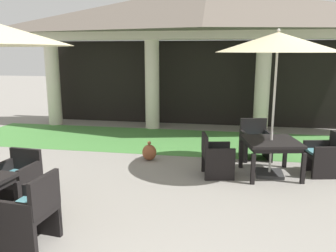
{
  "coord_description": "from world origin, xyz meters",
  "views": [
    {
      "loc": [
        0.72,
        -1.12,
        2.37
      ],
      "look_at": [
        -0.31,
        4.62,
        1.1
      ],
      "focal_mm": 37.02,
      "sensor_mm": 36.0,
      "label": 1
    }
  ],
  "objects_px": {
    "patio_chair_near_foreground_east": "(324,155)",
    "terracotta_urn": "(149,152)",
    "patio_chair_near_foreground_north": "(255,141)",
    "patio_table_near_foreground": "(271,145)",
    "patio_chair_mid_left_north": "(18,180)",
    "patio_chair_near_foreground_west": "(216,156)",
    "patio_chair_mid_left_east": "(32,213)",
    "patio_umbrella_near_foreground": "(278,44)"
  },
  "relations": [
    {
      "from": "patio_chair_near_foreground_east",
      "to": "terracotta_urn",
      "type": "height_order",
      "value": "patio_chair_near_foreground_east"
    },
    {
      "from": "patio_chair_near_foreground_north",
      "to": "patio_table_near_foreground",
      "type": "bearing_deg",
      "value": 90.0
    },
    {
      "from": "terracotta_urn",
      "to": "patio_chair_near_foreground_north",
      "type": "bearing_deg",
      "value": 12.79
    },
    {
      "from": "terracotta_urn",
      "to": "patio_chair_mid_left_north",
      "type": "bearing_deg",
      "value": -119.24
    },
    {
      "from": "terracotta_urn",
      "to": "patio_chair_near_foreground_west",
      "type": "bearing_deg",
      "value": -26.15
    },
    {
      "from": "patio_chair_near_foreground_east",
      "to": "patio_chair_near_foreground_north",
      "type": "bearing_deg",
      "value": 44.89
    },
    {
      "from": "patio_table_near_foreground",
      "to": "patio_chair_mid_left_east",
      "type": "relative_size",
      "value": 1.26
    },
    {
      "from": "patio_chair_near_foreground_north",
      "to": "patio_chair_mid_left_north",
      "type": "relative_size",
      "value": 1.02
    },
    {
      "from": "patio_umbrella_near_foreground",
      "to": "patio_chair_mid_left_east",
      "type": "xyz_separation_m",
      "value": [
        -3.15,
        -3.09,
        -2.07
      ]
    },
    {
      "from": "patio_chair_mid_left_north",
      "to": "patio_chair_mid_left_east",
      "type": "height_order",
      "value": "patio_chair_mid_left_east"
    },
    {
      "from": "patio_chair_near_foreground_north",
      "to": "patio_chair_mid_left_east",
      "type": "distance_m",
      "value": 5.06
    },
    {
      "from": "patio_chair_mid_left_north",
      "to": "patio_chair_mid_left_east",
      "type": "bearing_deg",
      "value": 135.17
    },
    {
      "from": "patio_chair_near_foreground_east",
      "to": "patio_chair_near_foreground_north",
      "type": "height_order",
      "value": "patio_chair_near_foreground_north"
    },
    {
      "from": "patio_chair_mid_left_north",
      "to": "patio_chair_near_foreground_east",
      "type": "bearing_deg",
      "value": -150.08
    },
    {
      "from": "patio_table_near_foreground",
      "to": "patio_umbrella_near_foreground",
      "type": "height_order",
      "value": "patio_umbrella_near_foreground"
    },
    {
      "from": "patio_umbrella_near_foreground",
      "to": "patio_chair_near_foreground_west",
      "type": "relative_size",
      "value": 3.35
    },
    {
      "from": "patio_chair_near_foreground_east",
      "to": "patio_chair_mid_left_north",
      "type": "relative_size",
      "value": 0.97
    },
    {
      "from": "patio_chair_near_foreground_north",
      "to": "patio_chair_near_foreground_west",
      "type": "height_order",
      "value": "patio_chair_near_foreground_north"
    },
    {
      "from": "patio_chair_near_foreground_west",
      "to": "terracotta_urn",
      "type": "relative_size",
      "value": 1.91
    },
    {
      "from": "terracotta_urn",
      "to": "patio_table_near_foreground",
      "type": "bearing_deg",
      "value": -11.54
    },
    {
      "from": "patio_chair_mid_left_north",
      "to": "terracotta_urn",
      "type": "height_order",
      "value": "patio_chair_mid_left_north"
    },
    {
      "from": "patio_chair_near_foreground_east",
      "to": "patio_chair_near_foreground_west",
      "type": "xyz_separation_m",
      "value": [
        -2.07,
        -0.43,
        -0.0
      ]
    },
    {
      "from": "patio_table_near_foreground",
      "to": "patio_chair_mid_left_north",
      "type": "bearing_deg",
      "value": -152.23
    },
    {
      "from": "patio_umbrella_near_foreground",
      "to": "patio_chair_near_foreground_east",
      "type": "relative_size",
      "value": 3.3
    },
    {
      "from": "patio_chair_near_foreground_east",
      "to": "patio_chair_mid_left_east",
      "type": "bearing_deg",
      "value": 116.43
    },
    {
      "from": "patio_umbrella_near_foreground",
      "to": "patio_chair_near_foreground_north",
      "type": "xyz_separation_m",
      "value": [
        -0.22,
        1.04,
        -2.09
      ]
    },
    {
      "from": "terracotta_urn",
      "to": "patio_chair_near_foreground_east",
      "type": "bearing_deg",
      "value": -4.8
    },
    {
      "from": "patio_chair_mid_left_north",
      "to": "patio_chair_near_foreground_north",
      "type": "bearing_deg",
      "value": -135.07
    },
    {
      "from": "patio_chair_mid_left_north",
      "to": "patio_chair_mid_left_east",
      "type": "xyz_separation_m",
      "value": [
        0.83,
        -0.99,
        0.01
      ]
    },
    {
      "from": "terracotta_urn",
      "to": "patio_umbrella_near_foreground",
      "type": "bearing_deg",
      "value": -11.54
    },
    {
      "from": "patio_umbrella_near_foreground",
      "to": "patio_chair_mid_left_east",
      "type": "distance_m",
      "value": 4.87
    },
    {
      "from": "patio_chair_mid_left_east",
      "to": "terracotta_urn",
      "type": "relative_size",
      "value": 2.15
    },
    {
      "from": "patio_chair_near_foreground_west",
      "to": "terracotta_urn",
      "type": "height_order",
      "value": "patio_chair_near_foreground_west"
    },
    {
      "from": "patio_chair_mid_left_east",
      "to": "patio_table_near_foreground",
      "type": "bearing_deg",
      "value": -40.47
    },
    {
      "from": "patio_chair_near_foreground_east",
      "to": "patio_chair_mid_left_north",
      "type": "distance_m",
      "value": 5.53
    },
    {
      "from": "patio_umbrella_near_foreground",
      "to": "patio_chair_near_foreground_east",
      "type": "xyz_separation_m",
      "value": [
        1.03,
        0.22,
        -2.11
      ]
    },
    {
      "from": "terracotta_urn",
      "to": "patio_chair_mid_left_east",
      "type": "bearing_deg",
      "value": -99.97
    },
    {
      "from": "patio_chair_near_foreground_north",
      "to": "patio_chair_mid_left_east",
      "type": "height_order",
      "value": "patio_chair_mid_left_east"
    },
    {
      "from": "patio_chair_near_foreground_north",
      "to": "terracotta_urn",
      "type": "relative_size",
      "value": 2.05
    },
    {
      "from": "patio_umbrella_near_foreground",
      "to": "patio_chair_near_foreground_north",
      "type": "distance_m",
      "value": 2.34
    },
    {
      "from": "patio_chair_near_foreground_north",
      "to": "patio_chair_mid_left_north",
      "type": "distance_m",
      "value": 4.9
    },
    {
      "from": "patio_chair_mid_left_east",
      "to": "terracotta_urn",
      "type": "bearing_deg",
      "value": -4.81
    }
  ]
}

